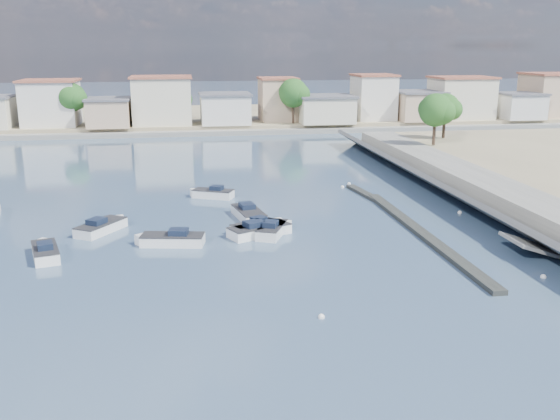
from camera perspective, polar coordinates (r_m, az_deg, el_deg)
name	(u,v)px	position (r m, az deg, el deg)	size (l,w,h in m)	color
ground	(279,168)	(78.37, -0.12, 3.86)	(400.00, 400.00, 0.00)	#334A66
seawall_walkway	(533,209)	(59.38, 22.12, 0.08)	(5.00, 90.00, 1.80)	slate
breakwater	(408,224)	(54.26, 11.66, -1.24)	(2.00, 31.02, 0.35)	black
far_shore_land	(239,117)	(129.34, -3.75, 8.48)	(160.00, 40.00, 1.40)	gray
far_shore_quay	(251,132)	(108.64, -2.69, 7.13)	(160.00, 2.50, 0.80)	slate
far_town	(305,102)	(115.61, 2.31, 9.86)	(113.01, 12.80, 8.35)	beige
shore_trees	(302,99)	(106.44, 1.99, 10.13)	(74.56, 38.32, 7.92)	#38281E
motorboat_a	(45,252)	(48.44, -20.68, -3.61)	(2.76, 4.84, 1.48)	white
motorboat_b	(273,230)	(50.72, -0.67, -1.81)	(3.24, 4.68, 1.48)	white
motorboat_c	(169,240)	(48.76, -10.08, -2.73)	(5.45, 2.72, 1.48)	white
motorboat_d	(253,229)	(51.04, -2.53, -1.72)	(4.30, 3.29, 1.48)	white
motorboat_e	(103,227)	(53.50, -15.87, -1.50)	(4.11, 4.95, 1.48)	white
motorboat_f	(211,194)	(63.31, -6.33, 1.47)	(4.47, 3.19, 1.48)	white
motorboat_g	(250,215)	(55.10, -2.80, -0.47)	(2.84, 5.80, 1.48)	white
motorboat_h	(262,230)	(50.55, -1.63, -1.87)	(5.60, 3.87, 1.48)	white
mooring_buoys	(401,224)	(54.36, 11.00, -1.31)	(17.95, 34.10, 0.40)	white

